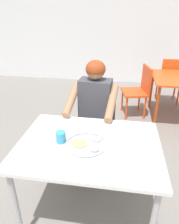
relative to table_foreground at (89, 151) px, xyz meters
The scene contains 10 objects.
ground_plane 0.70m from the table_foreground, 123.85° to the left, with size 12.00×12.00×0.05m, color slate.
back_wall 4.11m from the table_foreground, 90.25° to the left, with size 12.00×0.12×3.40m, color white.
table_foreground is the anchor object (origin of this frame).
thali_tray 0.10m from the table_foreground, 113.38° to the right, with size 0.32×0.32×0.03m.
drinking_cup 0.26m from the table_foreground, behind, with size 0.08×0.08×0.09m.
chair_foreground 0.88m from the table_foreground, 92.63° to the left, with size 0.46×0.43×0.86m.
diner_foreground 0.65m from the table_foreground, 94.83° to the left, with size 0.52×0.58×1.25m.
table_background_red 2.30m from the table_foreground, 61.05° to the left, with size 0.79×0.90×0.73m.
chair_red_left 2.15m from the table_foreground, 75.56° to the left, with size 0.48×0.51×0.87m.
chair_red_far 2.89m from the table_foreground, 66.73° to the left, with size 0.44×0.40×0.90m.
Camera 1 is at (0.23, -1.37, 1.71)m, focal length 33.39 mm.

